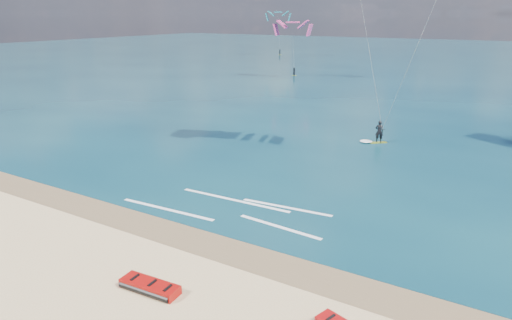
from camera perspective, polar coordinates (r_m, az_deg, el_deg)
The scene contains 7 objects.
ground at distance 55.54m, azimuth 16.40°, elevation 6.04°, with size 320.00×320.00×0.00m, color tan.
wet_sand_strip at distance 23.32m, azimuth -8.45°, elevation -9.54°, with size 320.00×2.40×0.01m, color brown.
sea at distance 118.09m, azimuth 24.70°, elevation 11.07°, with size 320.00×200.00×0.04m, color #0B2E3F.
packed_kite_left at distance 19.60m, azimuth -13.09°, elevation -15.59°, with size 2.77×1.19×0.43m, color #A30B08, non-canonical shape.
kitesurfer_main at distance 35.60m, azimuth 16.76°, elevation 16.49°, with size 10.68×9.64×19.97m.
shoreline_foam at distance 26.09m, azimuth -2.36°, elevation -6.16°, with size 12.15×4.38×0.01m.
distant_kites at distance 90.71m, azimuth 15.58°, elevation 13.68°, with size 85.95×39.98×11.06m.
Camera 1 is at (13.40, -12.84, 10.64)m, focal length 32.00 mm.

